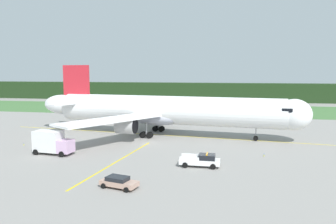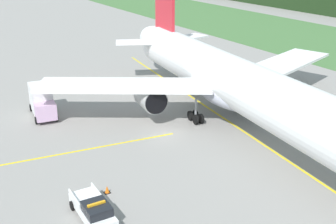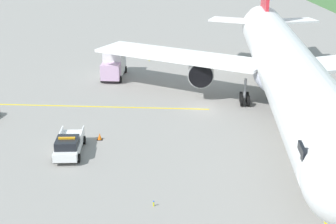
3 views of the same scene
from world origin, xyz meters
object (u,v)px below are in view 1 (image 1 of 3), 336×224
at_px(ops_pickup_truck, 201,160).
at_px(staff_car, 119,182).
at_px(airliner, 165,111).
at_px(catering_truck, 52,142).
at_px(apron_cone, 182,159).

bearing_deg(ops_pickup_truck, staff_car, -129.66).
height_order(ops_pickup_truck, staff_car, ops_pickup_truck).
height_order(airliner, ops_pickup_truck, airliner).
xyz_separation_m(ops_pickup_truck, catering_truck, (-23.95, 2.57, 1.03)).
distance_m(airliner, catering_truck, 24.01).
relative_size(airliner, catering_truck, 8.64).
distance_m(ops_pickup_truck, staff_car, 13.23).
bearing_deg(airliner, catering_truck, -128.01).
bearing_deg(staff_car, catering_truck, 140.55).
distance_m(airliner, ops_pickup_truck, 23.63).
bearing_deg(staff_car, apron_cone, 66.82).
xyz_separation_m(staff_car, apron_cone, (5.39, 12.59, -0.38)).
relative_size(airliner, staff_car, 12.30).
distance_m(staff_car, apron_cone, 13.70).
relative_size(staff_car, apron_cone, 7.05).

